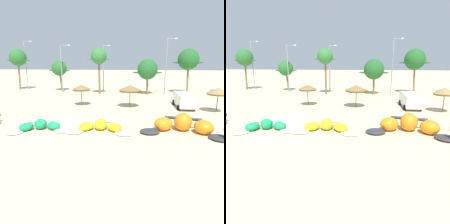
{
  "view_description": "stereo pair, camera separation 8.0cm",
  "coord_description": "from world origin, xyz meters",
  "views": [
    {
      "loc": [
        6.93,
        -17.25,
        5.92
      ],
      "look_at": [
        4.66,
        2.0,
        1.0
      ],
      "focal_mm": 31.91,
      "sensor_mm": 36.0,
      "label": 1
    },
    {
      "loc": [
        7.01,
        -17.24,
        5.92
      ],
      "look_at": [
        4.66,
        2.0,
        1.0
      ],
      "focal_mm": 31.91,
      "sensor_mm": 36.0,
      "label": 2
    }
  ],
  "objects": [
    {
      "name": "ground_plane",
      "position": [
        0.0,
        0.0,
        0.0
      ],
      "size": [
        260.0,
        260.0,
        0.0
      ],
      "primitive_type": "plane",
      "color": "beige"
    },
    {
      "name": "kite_left",
      "position": [
        -1.42,
        -1.23,
        0.35
      ],
      "size": [
        5.35,
        3.2,
        0.91
      ],
      "color": "white",
      "rests_on": "ground"
    },
    {
      "name": "kite_left_of_center",
      "position": [
        3.95,
        -0.79,
        0.36
      ],
      "size": [
        6.02,
        2.78,
        0.93
      ],
      "color": "white",
      "rests_on": "ground"
    },
    {
      "name": "kite_center",
      "position": [
        11.11,
        -0.31,
        0.6
      ],
      "size": [
        7.42,
        4.0,
        1.57
      ],
      "color": "#333338",
      "rests_on": "ground"
    },
    {
      "name": "beach_umbrella_near_van",
      "position": [
        -0.39,
        9.13,
        2.49
      ],
      "size": [
        2.46,
        2.46,
        2.89
      ],
      "color": "brown",
      "rests_on": "ground"
    },
    {
      "name": "beach_umbrella_middle",
      "position": [
        6.24,
        8.82,
        2.53
      ],
      "size": [
        2.99,
        2.99,
        2.94
      ],
      "color": "brown",
      "rests_on": "ground"
    },
    {
      "name": "beach_umbrella_near_palms",
      "position": [
        16.65,
        7.25,
        2.55
      ],
      "size": [
        2.62,
        2.62,
        2.99
      ],
      "color": "brown",
      "rests_on": "ground"
    },
    {
      "name": "parked_van",
      "position": [
        13.33,
        9.62,
        1.09
      ],
      "size": [
        2.2,
        5.23,
        1.84
      ],
      "color": "white",
      "rests_on": "ground"
    },
    {
      "name": "palm_leftmost",
      "position": [
        -17.58,
        23.08,
        6.64
      ],
      "size": [
        5.18,
        3.45,
        8.45
      ],
      "color": "brown",
      "rests_on": "ground"
    },
    {
      "name": "palm_left",
      "position": [
        -8.6,
        22.58,
        4.54
      ],
      "size": [
        4.54,
        3.03,
        6.12
      ],
      "color": "brown",
      "rests_on": "ground"
    },
    {
      "name": "palm_left_of_gap",
      "position": [
        0.25,
        19.18,
        6.7
      ],
      "size": [
        4.25,
        2.83,
        8.26
      ],
      "color": "brown",
      "rests_on": "ground"
    },
    {
      "name": "palm_center_left",
      "position": [
        9.0,
        19.89,
        4.51
      ],
      "size": [
        5.44,
        3.63,
        6.36
      ],
      "color": "brown",
      "rests_on": "ground"
    },
    {
      "name": "palm_center_right",
      "position": [
        16.33,
        21.44,
        6.26
      ],
      "size": [
        5.61,
        3.74,
        8.19
      ],
      "color": "#7F6647",
      "rests_on": "ground"
    },
    {
      "name": "lamppost_west",
      "position": [
        -16.37,
        24.02,
        5.63
      ],
      "size": [
        1.88,
        0.24,
        10.14
      ],
      "color": "gray",
      "rests_on": "ground"
    },
    {
      "name": "lamppost_west_center",
      "position": [
        -7.32,
        20.94,
        5.1
      ],
      "size": [
        2.04,
        0.24,
        9.07
      ],
      "color": "gray",
      "rests_on": "ground"
    },
    {
      "name": "lamppost_east_center",
      "position": [
        0.67,
        22.18,
        5.01
      ],
      "size": [
        1.44,
        0.24,
        9.03
      ],
      "color": "gray",
      "rests_on": "ground"
    },
    {
      "name": "lamppost_east",
      "position": [
        12.44,
        20.6,
        5.54
      ],
      "size": [
        1.81,
        0.24,
        9.99
      ],
      "color": "gray",
      "rests_on": "ground"
    }
  ]
}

